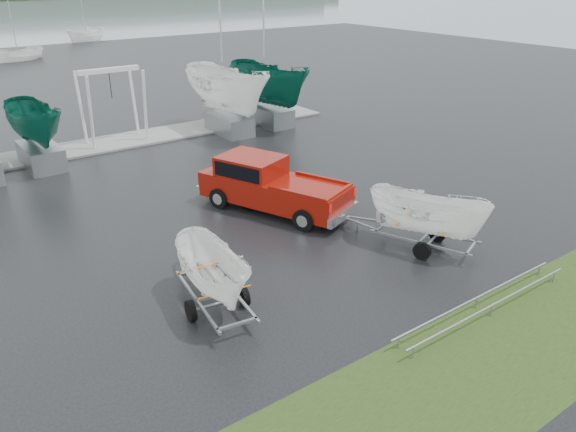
{
  "coord_description": "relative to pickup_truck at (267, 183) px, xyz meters",
  "views": [
    {
      "loc": [
        -8.5,
        -17.17,
        9.06
      ],
      "look_at": [
        1.86,
        -2.93,
        1.2
      ],
      "focal_mm": 35.0,
      "sensor_mm": 36.0,
      "label": 1
    }
  ],
  "objects": [
    {
      "name": "ground_plane",
      "position": [
        -3.24,
        -0.38,
        -1.09
      ],
      "size": [
        120.0,
        120.0,
        0.0
      ],
      "primitive_type": "plane",
      "color": "black",
      "rests_on": "ground"
    },
    {
      "name": "boat_hoist",
      "position": [
        -1.59,
        12.62,
        1.58
      ],
      "size": [
        3.3,
        2.18,
        4.12
      ],
      "color": "silver",
      "rests_on": "ground"
    },
    {
      "name": "trailer_hitched",
      "position": [
        2.43,
        -6.2,
        1.51
      ],
      "size": [
        2.41,
        3.78,
        4.78
      ],
      "rotation": [
        0.0,
        0.0,
        0.37
      ],
      "color": "gray",
      "rests_on": "ground"
    },
    {
      "name": "mast_rack_2",
      "position": [
        0.76,
        -9.88,
        -0.74
      ],
      "size": [
        7.0,
        0.56,
        0.06
      ],
      "color": "gray",
      "rests_on": "ground"
    },
    {
      "name": "moored_boat_2",
      "position": [
        0.9,
        47.72,
        -1.08
      ],
      "size": [
        2.71,
        2.67,
        10.86
      ],
      "rotation": [
        0.0,
        0.0,
        4.98
      ],
      "color": "white",
      "rests_on": "ground"
    },
    {
      "name": "moored_boat_3",
      "position": [
        12.17,
        60.8,
        -1.08
      ],
      "size": [
        3.64,
        3.62,
        11.43
      ],
      "rotation": [
        0.0,
        0.0,
        5.32
      ],
      "color": "white",
      "rests_on": "ground"
    },
    {
      "name": "keelboat_3",
      "position": [
        7.56,
        10.92,
        3.24
      ],
      "size": [
        2.72,
        3.2,
        10.9
      ],
      "color": "gray",
      "rests_on": "ground"
    },
    {
      "name": "trailer_parked",
      "position": [
        -5.36,
        -5.24,
        1.32
      ],
      "size": [
        1.85,
        3.73,
        4.42
      ],
      "rotation": [
        0.0,
        0.0,
        -0.14
      ],
      "color": "gray",
      "rests_on": "ground"
    },
    {
      "name": "keelboat_2",
      "position": [
        4.48,
        10.62,
        3.46
      ],
      "size": [
        2.86,
        3.2,
        11.04
      ],
      "color": "gray",
      "rests_on": "ground"
    },
    {
      "name": "keelboat_1",
      "position": [
        -6.07,
        10.82,
        2.22
      ],
      "size": [
        2.11,
        3.2,
        6.72
      ],
      "color": "gray",
      "rests_on": "ground"
    },
    {
      "name": "grass_verge",
      "position": [
        -3.24,
        -11.38,
        -1.08
      ],
      "size": [
        40.0,
        40.0,
        0.0
      ],
      "primitive_type": "plane",
      "color": "black",
      "rests_on": "ground"
    },
    {
      "name": "pickup_truck",
      "position": [
        0.0,
        0.0,
        0.0
      ],
      "size": [
        4.27,
        6.62,
        2.09
      ],
      "rotation": [
        0.0,
        0.0,
        0.37
      ],
      "color": "maroon",
      "rests_on": "ground"
    },
    {
      "name": "dock",
      "position": [
        -3.24,
        12.62,
        -1.04
      ],
      "size": [
        30.0,
        3.0,
        0.12
      ],
      "primitive_type": "cube",
      "color": "gray",
      "rests_on": "ground"
    }
  ]
}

